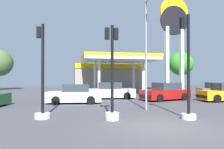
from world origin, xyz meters
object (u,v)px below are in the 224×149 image
Objects in this scene: car_0 at (75,95)px; car_2 at (111,91)px; tree_2 at (181,64)px; traffic_signal_0 at (188,84)px; traffic_signal_2 at (112,85)px; corner_streetlamp at (147,43)px; tree_1 at (95,64)px; car_4 at (165,92)px; car_3 at (218,90)px; traffic_signal_1 at (42,91)px; station_pole_sign at (174,32)px.

car_2 is (3.52, 3.07, 0.03)m from car_0.
traffic_signal_0 is at bearing -118.53° from tree_2.
traffic_signal_2 is 0.66× the size of corner_streetlamp.
corner_streetlamp reaches higher than traffic_signal_2.
corner_streetlamp is (0.76, -7.73, 3.44)m from car_2.
traffic_signal_0 is at bearing -8.86° from traffic_signal_2.
tree_2 is (15.97, 0.88, 0.28)m from tree_1.
traffic_signal_0 is 25.70m from tree_1.
car_4 is at bearing 55.14° from corner_streetlamp.
corner_streetlamp is (0.65, -22.56, -0.07)m from tree_1.
car_2 is at bearing -135.67° from tree_2.
tree_2 is at bearing 74.20° from car_3.
car_2 is at bearing 151.78° from car_4.
car_3 is at bearing 47.10° from traffic_signal_0.
traffic_signal_0 reaches higher than car_2.
tree_2 is at bearing 49.29° from traffic_signal_1.
car_4 reaches higher than car_3.
traffic_signal_1 reaches higher than car_3.
traffic_signal_0 is at bearing -86.37° from tree_1.
tree_2 reaches higher than traffic_signal_0.
car_3 is at bearing -72.90° from station_pole_sign.
tree_1 is 22.57m from corner_streetlamp.
traffic_signal_0 is 3.96m from corner_streetlamp.
station_pole_sign is 2.70× the size of car_4.
traffic_signal_2 is at bearing -124.89° from tree_2.
car_2 is 5.08m from car_4.
traffic_signal_2 is at bearing -138.35° from corner_streetlamp.
station_pole_sign reaches higher than tree_1.
car_2 is at bearing 79.21° from traffic_signal_2.
car_4 is at bearing -121.84° from station_pole_sign.
traffic_signal_1 is 32.90m from tree_2.
traffic_signal_0 is (-2.74, -8.29, 1.00)m from car_4.
car_4 is at bearing 34.53° from traffic_signal_1.
traffic_signal_2 is at bearing -129.67° from car_4.
station_pole_sign is 16.94m from corner_streetlamp.
car_0 is 0.64× the size of corner_streetlamp.
tree_1 is 16.00m from tree_2.
traffic_signal_1 is 1.03× the size of traffic_signal_2.
station_pole_sign is 12.08m from tree_2.
tree_2 is at bearing 44.33° from car_2.
car_4 is (-7.16, -2.36, 0.03)m from car_3.
car_2 is 0.96× the size of car_4.
car_4 is at bearing -161.78° from car_3.
station_pole_sign is 2.80× the size of traffic_signal_2.
traffic_signal_0 is at bearing -12.75° from traffic_signal_1.
tree_2 is (18.02, 25.84, 2.82)m from traffic_signal_2.
traffic_signal_0 reaches higher than car_3.
car_0 is 18.61m from tree_1.
tree_2 reaches higher than car_3.
car_3 is at bearing 36.62° from traffic_signal_2.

